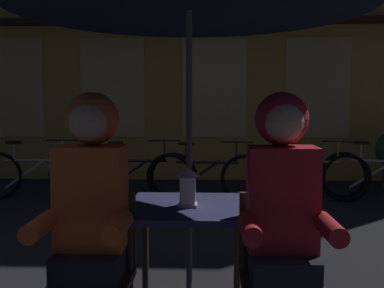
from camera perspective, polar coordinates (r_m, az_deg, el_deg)
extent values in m
cube|color=navy|center=(2.67, -0.37, -8.18)|extent=(0.72, 0.72, 0.04)
cylinder|color=#2D2319|center=(3.10, -6.02, -13.41)|extent=(0.04, 0.04, 0.70)
cylinder|color=#2D2319|center=(3.08, 5.82, -13.54)|extent=(0.04, 0.04, 0.70)
cylinder|color=#4C4C51|center=(2.61, -0.37, 0.46)|extent=(0.04, 0.04, 2.25)
cube|color=white|center=(2.64, -0.55, -7.80)|extent=(0.11, 0.11, 0.02)
cube|color=white|center=(2.62, -0.55, -5.92)|extent=(0.09, 0.09, 0.16)
pyramid|color=white|center=(2.60, -0.56, -3.59)|extent=(0.11, 0.11, 0.06)
cube|color=#513823|center=(2.42, -12.81, -17.10)|extent=(0.40, 0.40, 0.04)
cube|color=#513823|center=(2.51, -11.83, -10.66)|extent=(0.40, 0.03, 0.42)
cube|color=#513823|center=(2.37, 11.41, -17.50)|extent=(0.40, 0.40, 0.04)
cube|color=#513823|center=(2.47, 10.79, -10.91)|extent=(0.40, 0.03, 0.42)
cube|color=black|center=(2.38, -12.86, -14.87)|extent=(0.32, 0.36, 0.16)
cube|color=#E05B23|center=(2.32, -12.78, -6.64)|extent=(0.34, 0.22, 0.52)
cylinder|color=#E05B23|center=(2.10, -9.44, -10.42)|extent=(0.09, 0.30, 0.09)
cylinder|color=#E05B23|center=(2.19, -18.84, -9.92)|extent=(0.09, 0.30, 0.09)
sphere|color=tan|center=(2.28, -12.98, 2.89)|extent=(0.21, 0.21, 0.21)
sphere|color=#E05B23|center=(2.32, -12.67, 3.19)|extent=(0.27, 0.27, 0.27)
cube|color=black|center=(2.34, 11.45, -15.23)|extent=(0.32, 0.36, 0.16)
cube|color=red|center=(2.28, 11.45, -6.84)|extent=(0.34, 0.22, 0.52)
cylinder|color=red|center=(2.13, 17.25, -10.34)|extent=(0.09, 0.30, 0.09)
cylinder|color=red|center=(2.07, 7.40, -10.63)|extent=(0.09, 0.30, 0.09)
sphere|color=tan|center=(2.23, 11.63, 2.87)|extent=(0.21, 0.21, 0.21)
sphere|color=red|center=(2.28, 11.42, 3.18)|extent=(0.27, 0.27, 0.27)
cube|color=gold|center=(8.19, 2.89, 17.68)|extent=(10.00, 0.60, 6.20)
cube|color=#E0B260|center=(8.41, -22.05, 6.66)|extent=(1.10, 0.02, 1.70)
cube|color=#E0B260|center=(7.86, -10.16, 7.09)|extent=(1.10, 0.02, 1.70)
cube|color=#E0B260|center=(7.69, 2.87, 7.20)|extent=(1.10, 0.02, 1.70)
cube|color=#E0B260|center=(7.92, 15.81, 6.96)|extent=(1.10, 0.02, 1.70)
cube|color=#331914|center=(7.67, 2.93, 15.48)|extent=(9.00, 0.36, 0.08)
torus|color=black|center=(6.47, -15.13, -3.90)|extent=(0.66, 0.09, 0.66)
cylinder|color=#ADA89E|center=(6.59, -19.49, -1.98)|extent=(0.84, 0.08, 0.04)
cylinder|color=#ADA89E|center=(6.65, -20.44, -3.52)|extent=(0.61, 0.07, 0.44)
cylinder|color=#ADA89E|center=(6.67, -21.85, -0.93)|extent=(0.02, 0.02, 0.24)
cube|color=black|center=(6.66, -21.89, 0.18)|extent=(0.20, 0.09, 0.04)
cylinder|color=#ADA89E|center=(6.46, -16.26, -0.77)|extent=(0.02, 0.02, 0.28)
cylinder|color=black|center=(6.45, -16.29, 0.46)|extent=(0.44, 0.05, 0.02)
torus|color=black|center=(6.20, -2.38, -4.12)|extent=(0.66, 0.11, 0.66)
torus|color=black|center=(6.27, -11.76, -4.12)|extent=(0.66, 0.11, 0.66)
cylinder|color=black|center=(6.18, -7.12, -2.17)|extent=(0.84, 0.11, 0.04)
cylinder|color=black|center=(6.22, -8.23, -3.83)|extent=(0.61, 0.09, 0.44)
cylinder|color=black|center=(6.20, -9.77, -1.07)|extent=(0.02, 0.02, 0.24)
cube|color=black|center=(6.18, -9.79, 0.12)|extent=(0.21, 0.10, 0.04)
cylinder|color=black|center=(6.15, -3.53, -0.87)|extent=(0.02, 0.02, 0.28)
cylinder|color=black|center=(6.14, -3.54, 0.43)|extent=(0.44, 0.06, 0.02)
torus|color=black|center=(6.01, 6.83, -4.45)|extent=(0.66, 0.10, 0.66)
torus|color=black|center=(6.09, -2.85, -4.30)|extent=(0.66, 0.10, 0.66)
cylinder|color=black|center=(5.99, 1.96, -2.37)|extent=(0.84, 0.10, 0.04)
cylinder|color=black|center=(6.03, 0.80, -4.06)|extent=(0.61, 0.08, 0.44)
cylinder|color=black|center=(6.01, -0.75, -1.20)|extent=(0.02, 0.02, 0.24)
cube|color=black|center=(5.99, -0.75, 0.04)|extent=(0.21, 0.10, 0.04)
cylinder|color=black|center=(5.96, 5.69, -1.08)|extent=(0.02, 0.02, 0.28)
cylinder|color=black|center=(5.95, 5.70, 0.26)|extent=(0.44, 0.06, 0.02)
torus|color=black|center=(6.38, 19.20, -4.14)|extent=(0.66, 0.11, 0.66)
torus|color=black|center=(6.24, 10.00, -4.13)|extent=(0.66, 0.11, 0.66)
cylinder|color=#B78419|center=(6.26, 14.70, -2.21)|extent=(0.84, 0.11, 0.04)
cylinder|color=#B78419|center=(6.27, 13.55, -3.85)|extent=(0.61, 0.09, 0.44)
cylinder|color=#B78419|center=(6.22, 12.11, -1.10)|extent=(0.02, 0.02, 0.24)
cube|color=black|center=(6.20, 12.14, 0.10)|extent=(0.21, 0.10, 0.04)
cylinder|color=#B78419|center=(6.31, 18.21, -0.97)|extent=(0.02, 0.02, 0.28)
cylinder|color=black|center=(6.30, 18.25, 0.30)|extent=(0.44, 0.06, 0.02)
torus|color=black|center=(6.62, 18.80, -3.80)|extent=(0.66, 0.18, 0.66)
cylinder|color=#ADA89E|center=(6.66, 23.23, -2.03)|extent=(0.83, 0.20, 0.04)
cylinder|color=#ADA89E|center=(6.66, 22.13, -3.56)|extent=(0.60, 0.15, 0.44)
cylinder|color=#ADA89E|center=(6.60, 20.82, -0.96)|extent=(0.02, 0.02, 0.24)
cube|color=black|center=(6.59, 20.86, 0.17)|extent=(0.21, 0.12, 0.04)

